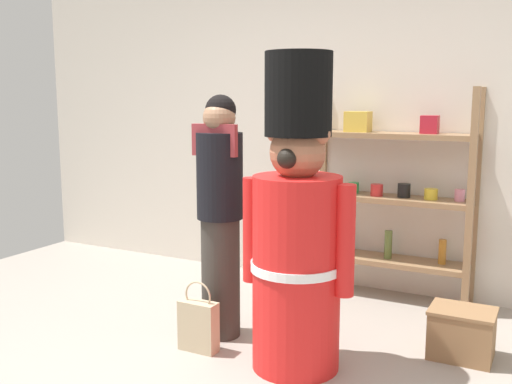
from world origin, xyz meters
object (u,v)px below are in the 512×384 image
Objects in this scene: teddy_bear_guard at (297,235)px; display_crate at (462,333)px; shopping_bag at (198,325)px; person_shopper at (220,211)px; merchandise_shelf at (389,192)px.

display_crate is (0.84, 0.58, -0.63)m from teddy_bear_guard.
teddy_bear_guard is 0.88m from shopping_bag.
teddy_bear_guard is 1.14× the size of person_shopper.
shopping_bag is (-0.62, -0.08, -0.62)m from teddy_bear_guard.
display_crate is at bearing 24.08° from shopping_bag.
person_shopper is at bearing -121.18° from merchandise_shelf.
person_shopper is (-0.63, 0.20, 0.05)m from teddy_bear_guard.
person_shopper reaches higher than display_crate.
teddy_bear_guard reaches higher than merchandise_shelf.
teddy_bear_guard is at bearing -145.64° from display_crate.
person_shopper is at bearing -165.54° from display_crate.
person_shopper is 3.53× the size of shopping_bag.
merchandise_shelf is 1.32m from display_crate.
merchandise_shelf is 3.66× the size of shopping_bag.
teddy_bear_guard reaches higher than shopping_bag.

